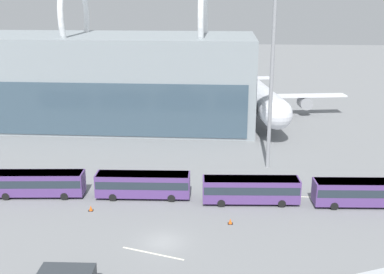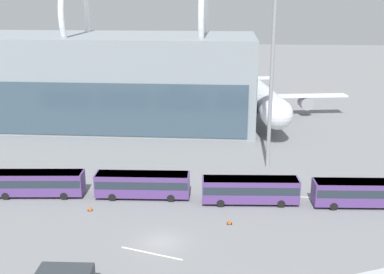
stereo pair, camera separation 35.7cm
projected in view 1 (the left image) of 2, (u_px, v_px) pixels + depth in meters
ground_plane at (163, 242)px, 52.13m from camera, size 440.00×440.00×0.00m
airliner_at_gate_far at (255, 93)px, 103.64m from camera, size 40.90×43.18×14.67m
shuttle_bus_1 at (37, 182)px, 63.57m from camera, size 12.50×3.78×3.34m
shuttle_bus_2 at (143, 184)px, 63.14m from camera, size 12.42×3.32×3.34m
shuttle_bus_3 at (251, 189)px, 61.48m from camera, size 12.46×3.55×3.34m
shuttle_bus_4 at (363, 191)px, 60.64m from camera, size 12.46×3.51×3.34m
floodlight_mast at (273, 50)px, 69.81m from camera, size 2.68×2.68×27.25m
lane_stripe_0 at (274, 195)px, 64.27m from camera, size 10.87×0.62×0.01m
lane_stripe_1 at (153, 253)px, 49.87m from camera, size 6.78×2.30×0.01m
traffic_cone_0 at (91, 208)px, 59.68m from camera, size 0.61×0.61×0.67m
traffic_cone_2 at (230, 221)px, 56.26m from camera, size 0.60×0.60×0.64m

